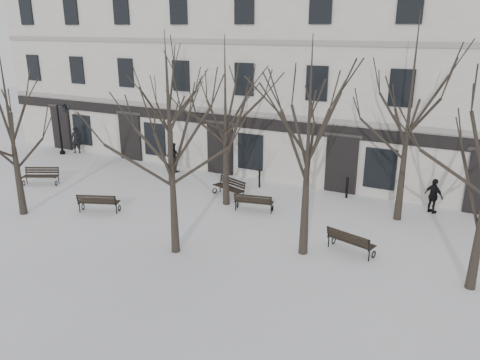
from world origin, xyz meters
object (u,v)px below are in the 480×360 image
Objects in this scene: bench_3 at (230,187)px; bench_4 at (254,202)px; tree_0 at (8,112)px; bench_2 at (350,241)px; lamp_post at (62,125)px; bench_0 at (41,175)px; tree_2 at (309,123)px; bench_1 at (98,202)px; tree_1 at (170,136)px.

bench_4 is (1.93, -1.24, -0.02)m from bench_3.
tree_0 reaches higher than bench_3.
lamp_post reaches higher than bench_2.
bench_0 is 11.91m from bench_4.
tree_2 is at bearing -17.67° from bench_3.
bench_3 reaches higher than bench_2.
bench_3 is (-6.91, 3.30, 0.01)m from bench_2.
bench_4 is at bearing -173.70° from bench_1.
tree_1 is 4.80m from tree_2.
bench_4 is 15.87m from lamp_post.
bench_0 is 0.56× the size of lamp_post.
bench_1 is (-5.34, 1.61, -3.93)m from tree_1.
bench_0 reaches higher than bench_4.
lamp_post is at bearing 1.12° from bench_2.
bench_2 is (11.18, 1.27, -0.01)m from bench_1.
bench_3 is (4.27, 4.57, -0.00)m from bench_1.
tree_1 reaches higher than bench_0.
tree_0 is at bearing -170.26° from tree_2.
bench_2 is at bearing 27.82° from tree_2.
tree_1 is at bearing -60.44° from bench_3.
lamp_post is (-9.25, 6.62, 1.46)m from bench_1.
bench_1 is at bearing -177.29° from tree_2.
bench_3 is at bearing 99.79° from tree_1.
bench_0 is 0.99× the size of bench_1.
tree_2 is 4.14× the size of bench_0.
tree_0 is at bearing -179.41° from tree_1.
bench_2 is 5.39m from bench_4.
tree_2 is 4.10× the size of bench_1.
bench_1 is 11.25m from bench_2.
bench_4 is at bearing -12.03° from lamp_post.
bench_3 is 2.29m from bench_4.
tree_0 is 8.25m from tree_1.
tree_2 reaches higher than bench_4.
bench_1 is 1.04× the size of bench_4.
tree_2 is 4.74m from bench_2.
bench_1 reaches higher than bench_0.
lamp_post is (-13.52, 2.06, 1.47)m from bench_3.
bench_3 is (-5.37, 4.11, -4.41)m from tree_2.
bench_0 reaches higher than bench_3.
tree_1 is at bearing 141.26° from bench_1.
tree_0 is at bearing -52.70° from lamp_post.
tree_0 is 3.93× the size of bench_2.
bench_0 is at bearing -4.40° from bench_4.
lamp_post is at bearing 161.92° from tree_2.
tree_1 is at bearing -29.44° from lamp_post.
bench_2 is at bearing 11.89° from tree_0.
tree_0 is at bearing -119.14° from bench_3.
bench_0 is 0.99× the size of bench_3.
bench_1 is at bearing 30.26° from tree_0.
tree_2 is 4.16× the size of bench_2.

